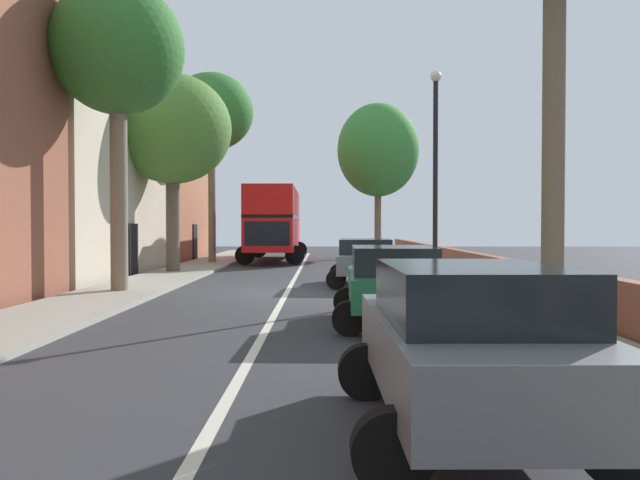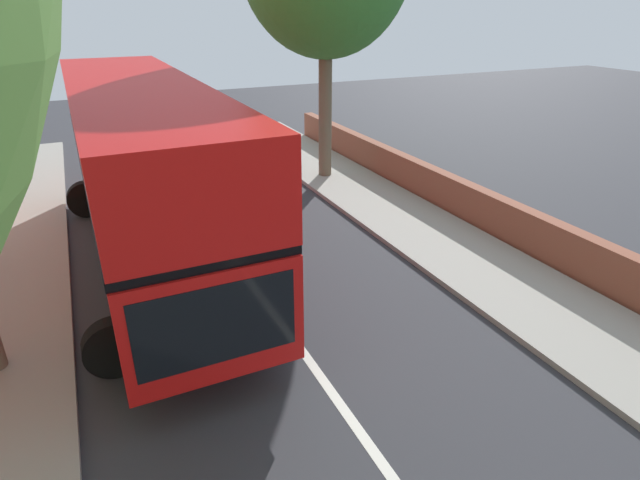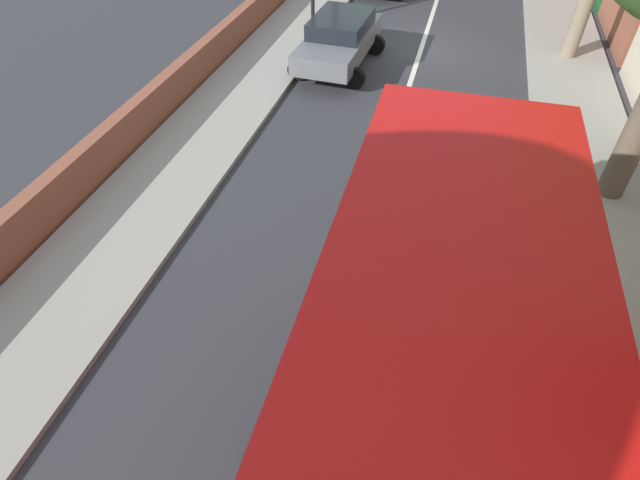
{
  "view_description": "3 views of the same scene",
  "coord_description": "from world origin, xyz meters",
  "px_view_note": "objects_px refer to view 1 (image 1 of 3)",
  "views": [
    {
      "loc": [
        1.12,
        -19.02,
        2.02
      ],
      "look_at": [
        0.94,
        9.04,
        1.38
      ],
      "focal_mm": 35.47,
      "sensor_mm": 36.0,
      "label": 1
    },
    {
      "loc": [
        -2.84,
        5.69,
        5.54
      ],
      "look_at": [
        0.96,
        13.88,
        1.39
      ],
      "focal_mm": 29.25,
      "sensor_mm": 36.0,
      "label": 2
    },
    {
      "loc": [
        -1.26,
        17.95,
        7.14
      ],
      "look_at": [
        0.29,
        12.39,
        1.74
      ],
      "focal_mm": 27.96,
      "sensor_mm": 36.0,
      "label": 3
    }
  ],
  "objects_px": {
    "street_tree_left_0": "(172,130)",
    "litter_bin_right": "(549,300)",
    "street_tree_right_5": "(378,150)",
    "street_tree_left_2": "(118,52)",
    "lamppost_right": "(435,163)",
    "double_decker_bus": "(275,220)",
    "parked_car_grey_right_0": "(469,339)",
    "parked_car_green_right_1": "(392,280)",
    "parked_car_grey_right_2": "(365,259)",
    "street_tree_left_4": "(212,113)"
  },
  "relations": [
    {
      "from": "street_tree_left_2",
      "to": "street_tree_left_4",
      "type": "height_order",
      "value": "street_tree_left_4"
    },
    {
      "from": "parked_car_green_right_1",
      "to": "double_decker_bus",
      "type": "bearing_deg",
      "value": 100.18
    },
    {
      "from": "lamppost_right",
      "to": "double_decker_bus",
      "type": "bearing_deg",
      "value": 108.39
    },
    {
      "from": "double_decker_bus",
      "to": "street_tree_right_5",
      "type": "bearing_deg",
      "value": 33.55
    },
    {
      "from": "parked_car_grey_right_2",
      "to": "lamppost_right",
      "type": "height_order",
      "value": "lamppost_right"
    },
    {
      "from": "parked_car_green_right_1",
      "to": "litter_bin_right",
      "type": "height_order",
      "value": "parked_car_green_right_1"
    },
    {
      "from": "parked_car_green_right_1",
      "to": "street_tree_left_0",
      "type": "bearing_deg",
      "value": 119.45
    },
    {
      "from": "parked_car_grey_right_0",
      "to": "litter_bin_right",
      "type": "distance_m",
      "value": 6.39
    },
    {
      "from": "litter_bin_right",
      "to": "parked_car_green_right_1",
      "type": "bearing_deg",
      "value": 160.2
    },
    {
      "from": "parked_car_grey_right_2",
      "to": "street_tree_left_2",
      "type": "relative_size",
      "value": 0.5
    },
    {
      "from": "street_tree_left_2",
      "to": "parked_car_grey_right_2",
      "type": "bearing_deg",
      "value": 19.4
    },
    {
      "from": "litter_bin_right",
      "to": "parked_car_grey_right_0",
      "type": "bearing_deg",
      "value": -116.0
    },
    {
      "from": "street_tree_left_2",
      "to": "lamppost_right",
      "type": "bearing_deg",
      "value": -2.99
    },
    {
      "from": "parked_car_grey_right_0",
      "to": "parked_car_green_right_1",
      "type": "height_order",
      "value": "parked_car_grey_right_0"
    },
    {
      "from": "street_tree_left_0",
      "to": "street_tree_left_2",
      "type": "bearing_deg",
      "value": -87.85
    },
    {
      "from": "double_decker_bus",
      "to": "street_tree_right_5",
      "type": "xyz_separation_m",
      "value": [
        6.25,
        4.15,
        4.45
      ]
    },
    {
      "from": "street_tree_left_4",
      "to": "parked_car_grey_right_0",
      "type": "bearing_deg",
      "value": -75.01
    },
    {
      "from": "parked_car_grey_right_2",
      "to": "litter_bin_right",
      "type": "height_order",
      "value": "parked_car_grey_right_2"
    },
    {
      "from": "street_tree_left_0",
      "to": "street_tree_left_2",
      "type": "distance_m",
      "value": 7.92
    },
    {
      "from": "double_decker_bus",
      "to": "parked_car_grey_right_2",
      "type": "distance_m",
      "value": 15.6
    },
    {
      "from": "parked_car_grey_right_2",
      "to": "street_tree_left_2",
      "type": "height_order",
      "value": "street_tree_left_2"
    },
    {
      "from": "street_tree_right_5",
      "to": "parked_car_green_right_1",
      "type": "bearing_deg",
      "value": -94.27
    },
    {
      "from": "street_tree_left_0",
      "to": "lamppost_right",
      "type": "relative_size",
      "value": 1.3
    },
    {
      "from": "street_tree_left_2",
      "to": "parked_car_grey_right_0",
      "type": "bearing_deg",
      "value": -59.45
    },
    {
      "from": "street_tree_left_0",
      "to": "litter_bin_right",
      "type": "xyz_separation_m",
      "value": [
        10.51,
        -14.66,
        -5.38
      ]
    },
    {
      "from": "street_tree_left_4",
      "to": "parked_car_grey_right_2",
      "type": "bearing_deg",
      "value": -58.8
    },
    {
      "from": "street_tree_left_0",
      "to": "litter_bin_right",
      "type": "relative_size",
      "value": 8.07
    },
    {
      "from": "double_decker_bus",
      "to": "litter_bin_right",
      "type": "height_order",
      "value": "double_decker_bus"
    },
    {
      "from": "street_tree_right_5",
      "to": "street_tree_left_0",
      "type": "bearing_deg",
      "value": -125.13
    },
    {
      "from": "street_tree_left_4",
      "to": "street_tree_left_0",
      "type": "bearing_deg",
      "value": -93.65
    },
    {
      "from": "parked_car_grey_right_0",
      "to": "street_tree_left_0",
      "type": "height_order",
      "value": "street_tree_left_0"
    },
    {
      "from": "parked_car_grey_right_2",
      "to": "street_tree_left_4",
      "type": "height_order",
      "value": "street_tree_left_4"
    },
    {
      "from": "parked_car_green_right_1",
      "to": "parked_car_grey_right_2",
      "type": "relative_size",
      "value": 0.93
    },
    {
      "from": "street_tree_left_2",
      "to": "lamppost_right",
      "type": "distance_m",
      "value": 9.8
    },
    {
      "from": "parked_car_grey_right_0",
      "to": "street_tree_left_4",
      "type": "bearing_deg",
      "value": 104.99
    },
    {
      "from": "double_decker_bus",
      "to": "street_tree_left_2",
      "type": "relative_size",
      "value": 1.24
    },
    {
      "from": "parked_car_green_right_1",
      "to": "lamppost_right",
      "type": "bearing_deg",
      "value": 71.34
    },
    {
      "from": "parked_car_green_right_1",
      "to": "lamppost_right",
      "type": "xyz_separation_m",
      "value": [
        1.8,
        5.33,
        2.89
      ]
    },
    {
      "from": "street_tree_left_2",
      "to": "lamppost_right",
      "type": "height_order",
      "value": "street_tree_left_2"
    },
    {
      "from": "double_decker_bus",
      "to": "street_tree_left_4",
      "type": "height_order",
      "value": "street_tree_left_4"
    },
    {
      "from": "parked_car_grey_right_0",
      "to": "parked_car_green_right_1",
      "type": "xyz_separation_m",
      "value": [
        -0.0,
        6.75,
        -0.03
      ]
    },
    {
      "from": "double_decker_bus",
      "to": "parked_car_grey_right_0",
      "type": "relative_size",
      "value": 2.69
    },
    {
      "from": "street_tree_left_2",
      "to": "street_tree_left_4",
      "type": "bearing_deg",
      "value": 89.46
    },
    {
      "from": "street_tree_left_0",
      "to": "litter_bin_right",
      "type": "bearing_deg",
      "value": -54.37
    },
    {
      "from": "street_tree_left_4",
      "to": "lamppost_right",
      "type": "distance_m",
      "value": 18.1
    },
    {
      "from": "street_tree_right_5",
      "to": "litter_bin_right",
      "type": "distance_m",
      "value": 29.21
    },
    {
      "from": "double_decker_bus",
      "to": "street_tree_left_2",
      "type": "xyz_separation_m",
      "value": [
        -3.22,
        -17.57,
        4.75
      ]
    },
    {
      "from": "parked_car_grey_right_0",
      "to": "parked_car_grey_right_2",
      "type": "relative_size",
      "value": 0.93
    },
    {
      "from": "litter_bin_right",
      "to": "parked_car_grey_right_2",
      "type": "bearing_deg",
      "value": 106.55
    },
    {
      "from": "double_decker_bus",
      "to": "street_tree_left_0",
      "type": "bearing_deg",
      "value": -109.84
    }
  ]
}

